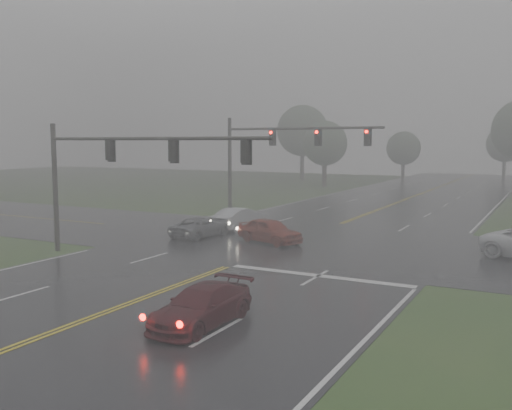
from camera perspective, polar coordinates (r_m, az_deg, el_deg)
The scene contains 13 objects.
main_road at distance 32.14m, azimuth 2.50°, elevation -4.19°, with size 18.00×160.00×0.02m, color black.
cross_street at distance 33.92m, azimuth 3.96°, elevation -3.64°, with size 120.00×14.00×0.02m, color black.
stop_bar at distance 25.35m, azimuth 6.28°, elevation -7.10°, with size 8.50×0.50×0.01m, color silver.
sedan_maroon at distance 18.81m, azimuth -5.46°, elevation -11.90°, with size 1.75×4.32×1.25m, color #3D0B10.
sedan_red at distance 33.26m, azimuth 1.38°, elevation -3.83°, with size 1.70×4.22×1.44m, color maroon.
sedan_silver at distance 38.32m, azimuth -1.53°, elevation -2.47°, with size 1.55×4.45×1.47m, color #9FA2A6.
car_grey at distance 35.55m, azimuth -5.57°, elevation -3.19°, with size 1.99×4.31×1.20m, color #4F5156.
signal_gantry_near at distance 29.41m, azimuth -14.14°, elevation 4.10°, with size 13.07×0.30×6.83m.
signal_gantry_far at distance 44.83m, azimuth 1.70°, elevation 5.81°, with size 12.91×0.40×7.80m.
tree_nw_a at distance 75.08m, azimuth 6.90°, elevation 6.13°, with size 5.83×5.83×8.56m.
tree_n_mid at distance 88.40m, azimuth 14.53°, elevation 5.51°, with size 5.05×5.05×7.41m.
tree_nw_b at distance 87.35m, azimuth 4.66°, elevation 7.41°, with size 7.76×7.76×11.40m.
tree_n_far at distance 97.37m, azimuth 23.65°, elevation 5.61°, with size 5.68×5.68×8.34m.
Camera 1 is at (13.56, -8.53, 5.89)m, focal length 40.00 mm.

